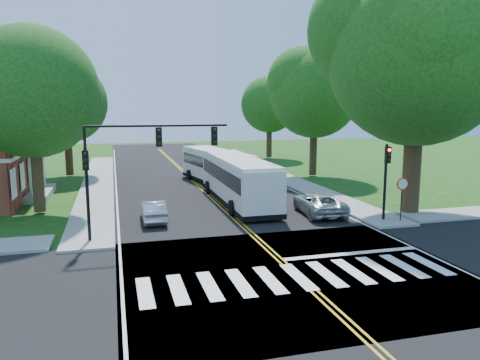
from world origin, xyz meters
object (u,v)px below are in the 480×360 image
object	(u,v)px
signal_ne	(386,172)
bus_follow	(217,167)
bus_lead	(238,179)
dark_sedan	(261,178)
signal_nw	(135,154)
hatchback	(154,211)
suv	(319,203)

from	to	relation	value
signal_ne	bus_follow	world-z (taller)	signal_ne
signal_ne	bus_lead	bearing A→B (deg)	132.44
signal_ne	dark_sedan	distance (m)	14.57
signal_nw	hatchback	bearing A→B (deg)	73.40
signal_nw	bus_lead	world-z (taller)	signal_nw
signal_ne	suv	xyz separation A→B (m)	(-2.83, 2.80, -2.26)
signal_ne	suv	distance (m)	4.58
bus_lead	signal_nw	bearing A→B (deg)	46.31
bus_follow	dark_sedan	xyz separation A→B (m)	(3.56, -1.20, -0.92)
bus_lead	bus_follow	distance (m)	7.78
signal_nw	bus_lead	bearing A→B (deg)	46.06
hatchback	suv	xyz separation A→B (m)	(10.14, -0.85, 0.08)
signal_ne	hatchback	distance (m)	13.67
hatchback	signal_nw	bearing A→B (deg)	73.69
signal_nw	suv	size ratio (longest dim) A/B	1.43
signal_nw	dark_sedan	bearing A→B (deg)	51.96
bus_lead	hatchback	world-z (taller)	bus_lead
signal_ne	bus_follow	size ratio (longest dim) A/B	0.38
suv	dark_sedan	xyz separation A→B (m)	(-0.22, 11.25, -0.06)
suv	dark_sedan	distance (m)	11.25
bus_follow	hatchback	world-z (taller)	bus_follow
dark_sedan	signal_nw	bearing A→B (deg)	46.34
signal_nw	hatchback	world-z (taller)	signal_nw
bus_follow	suv	xyz separation A→B (m)	(3.78, -12.45, -0.86)
bus_lead	dark_sedan	xyz separation A→B (m)	(3.79, 6.57, -1.04)
hatchback	dark_sedan	xyz separation A→B (m)	(9.91, 10.40, 0.02)
hatchback	dark_sedan	distance (m)	14.37
signal_ne	bus_lead	world-z (taller)	signal_ne
signal_nw	bus_follow	xyz separation A→B (m)	(7.45, 15.26, -2.81)
signal_nw	dark_sedan	distance (m)	18.24
bus_follow	signal_ne	bearing A→B (deg)	103.62
signal_nw	hatchback	size ratio (longest dim) A/B	1.91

